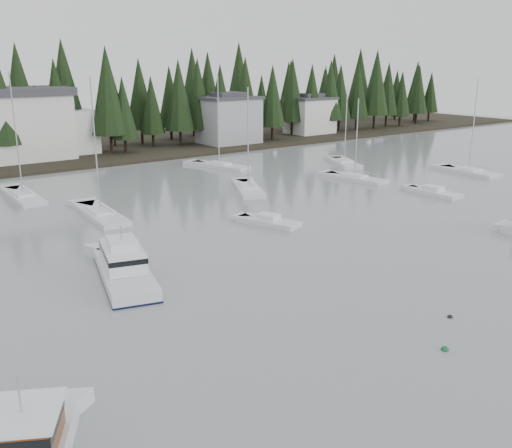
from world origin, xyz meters
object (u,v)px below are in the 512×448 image
Objects in this scene: runabout_2 at (433,193)px; sailboat_7 at (344,164)px; house_east_b at (310,114)px; sailboat_5 at (355,180)px; sailboat_1 at (219,167)px; sailboat_3 at (469,173)px; house_east_a at (229,119)px; sailboat_2 at (248,190)px; runabout_1 at (268,223)px; sailboat_6 at (101,215)px; cabin_cruiser_center at (124,270)px; sailboat_9 at (23,198)px.

sailboat_7 is at bearing -15.70° from runabout_2.
sailboat_5 is at bearing -124.52° from house_east_b.
sailboat_1 is 35.77m from sailboat_3.
sailboat_1 is at bearing 50.84° from sailboat_3.
house_east_a is at bearing -55.12° from sailboat_1.
sailboat_5 is (-4.62, -36.70, -4.85)m from house_east_a.
runabout_2 is at bearing -116.83° from house_east_b.
sailboat_5 is (15.16, -3.23, -0.01)m from sailboat_2.
sailboat_5 is 24.46m from runabout_1.
sailboat_2 is at bearing -83.94° from sailboat_6.
house_east_b is at bearing -35.81° from cabin_cruiser_center.
sailboat_5 is 1.61× the size of runabout_2.
runabout_1 is (17.16, 5.05, -0.55)m from cabin_cruiser_center.
sailboat_1 is (-35.93, -20.06, -4.33)m from house_east_b.
sailboat_3 is (25.61, -24.98, -0.01)m from sailboat_1.
sailboat_7 is at bearing -47.50° from cabin_cruiser_center.
sailboat_3 is 1.11× the size of sailboat_7.
sailboat_5 is at bearing -170.92° from sailboat_1.
runabout_2 is (10.50, -30.21, 0.06)m from sailboat_1.
sailboat_6 is at bearing 69.13° from runabout_2.
house_east_a is 0.82× the size of sailboat_2.
house_east_b is 54.98m from sailboat_2.
sailboat_2 is at bearing -48.07° from runabout_1.
house_east_b is at bearing -78.29° from sailboat_1.
sailboat_6 is at bearing 118.59° from sailboat_2.
cabin_cruiser_center is at bearing 103.94° from sailboat_3.
sailboat_1 is 0.96× the size of sailboat_6.
sailboat_1 is 0.94× the size of sailboat_9.
sailboat_1 is 1.08× the size of sailboat_2.
sailboat_9 is 30.10m from runabout_1.
sailboat_6 reaches higher than sailboat_1.
house_east_a reaches higher than cabin_cruiser_center.
sailboat_5 is at bearing 167.42° from sailboat_7.
house_east_b is at bearing -7.79° from sailboat_3.
house_east_a is 0.96× the size of cabin_cruiser_center.
runabout_2 is at bearing 178.28° from sailboat_5.
sailboat_7 is 21.80m from runabout_2.
house_east_a is 1.11× the size of house_east_b.
sailboat_2 is (-19.78, -33.48, -4.84)m from house_east_a.
house_east_a is 48.13m from sailboat_9.
sailboat_6 is 2.14× the size of runabout_1.
sailboat_1 reaches higher than cabin_cruiser_center.
sailboat_2 is at bearing -120.57° from house_east_a.
runabout_1 is at bearing 138.04° from sailboat_1.
sailboat_2 is 1.05× the size of sailboat_7.
sailboat_9 is at bearing -160.37° from house_east_b.
sailboat_6 reaches higher than sailboat_7.
sailboat_3 is 1.22× the size of sailboat_5.
runabout_2 is (35.42, -14.16, 0.06)m from sailboat_6.
runabout_2 is (23.53, -1.61, 0.00)m from runabout_1.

